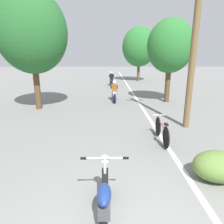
% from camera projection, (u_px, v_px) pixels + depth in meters
% --- Properties ---
extents(lane_stripe_edge, '(0.14, 48.00, 0.01)m').
position_uv_depth(lane_stripe_edge, '(134.00, 95.00, 14.99)').
color(lane_stripe_edge, white).
rests_on(lane_stripe_edge, ground).
extents(utility_pole, '(1.10, 0.24, 7.23)m').
position_uv_depth(utility_pole, '(196.00, 30.00, 7.22)').
color(utility_pole, brown).
rests_on(utility_pole, ground).
extents(roadside_tree_right_near, '(2.77, 2.49, 5.00)m').
position_uv_depth(roadside_tree_right_near, '(170.00, 46.00, 11.91)').
color(roadside_tree_right_near, '#513A23').
rests_on(roadside_tree_right_near, ground).
extents(roadside_tree_right_far, '(3.93, 3.54, 6.19)m').
position_uv_depth(roadside_tree_right_far, '(139.00, 47.00, 23.13)').
color(roadside_tree_right_far, '#513A23').
rests_on(roadside_tree_right_far, ground).
extents(roadside_tree_left, '(3.59, 3.23, 6.04)m').
position_uv_depth(roadside_tree_left, '(32.00, 33.00, 10.05)').
color(roadside_tree_left, '#513A23').
rests_on(roadside_tree_left, ground).
extents(roadside_bush, '(1.10, 0.88, 0.70)m').
position_uv_depth(roadside_bush, '(217.00, 166.00, 4.58)').
color(roadside_bush, '#5B7A38').
rests_on(roadside_bush, ground).
extents(motorcycle_foreground, '(0.88, 2.03, 1.01)m').
position_uv_depth(motorcycle_foreground, '(104.00, 203.00, 3.33)').
color(motorcycle_foreground, black).
rests_on(motorcycle_foreground, ground).
extents(motorcycle_rider_lead, '(0.50, 1.99, 1.33)m').
position_uv_depth(motorcycle_rider_lead, '(114.00, 93.00, 12.99)').
color(motorcycle_rider_lead, black).
rests_on(motorcycle_rider_lead, ground).
extents(motorcycle_rider_far, '(0.50, 2.09, 1.36)m').
position_uv_depth(motorcycle_rider_far, '(112.00, 80.00, 20.07)').
color(motorcycle_rider_far, black).
rests_on(motorcycle_rider_far, ground).
extents(bicycle_parked, '(0.44, 1.74, 0.80)m').
position_uv_depth(bicycle_parked, '(162.00, 131.00, 6.72)').
color(bicycle_parked, black).
rests_on(bicycle_parked, ground).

